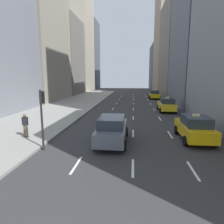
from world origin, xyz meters
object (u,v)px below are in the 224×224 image
at_px(sedan_black_near, 112,129).
at_px(taxi_second, 167,105).
at_px(taxi_third, 154,94).
at_px(taxi_lead, 194,128).
at_px(traffic_light_pole, 42,110).
at_px(pedestrian_far_walking, 25,124).

bearing_deg(sedan_black_near, taxi_second, 66.68).
height_order(taxi_third, sedan_black_near, taxi_third).
xyz_separation_m(taxi_third, sedan_black_near, (-5.60, -28.36, 0.03)).
bearing_deg(taxi_second, taxi_lead, -90.00).
bearing_deg(taxi_lead, traffic_light_pole, -163.41).
bearing_deg(taxi_third, pedestrian_far_walking, -112.63).
height_order(taxi_lead, pedestrian_far_walking, taxi_lead).
bearing_deg(traffic_light_pole, pedestrian_far_walking, 139.51).
distance_m(taxi_third, traffic_light_pole, 31.57).
distance_m(taxi_lead, sedan_black_near, 5.72).
height_order(taxi_second, traffic_light_pole, traffic_light_pole).
relative_size(taxi_second, pedestrian_far_walking, 2.67).
bearing_deg(pedestrian_far_walking, taxi_lead, 4.73).
xyz_separation_m(taxi_second, pedestrian_far_walking, (-11.74, -12.80, 0.19)).
bearing_deg(taxi_second, sedan_black_near, -113.32).
distance_m(taxi_second, pedestrian_far_walking, 17.37).
distance_m(taxi_lead, traffic_light_pole, 10.08).
relative_size(taxi_lead, sedan_black_near, 0.92).
xyz_separation_m(taxi_lead, sedan_black_near, (-5.60, -1.16, 0.03)).
bearing_deg(taxi_lead, sedan_black_near, -168.31).
xyz_separation_m(pedestrian_far_walking, traffic_light_pole, (2.19, -1.87, 1.34)).
relative_size(taxi_third, sedan_black_near, 0.92).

